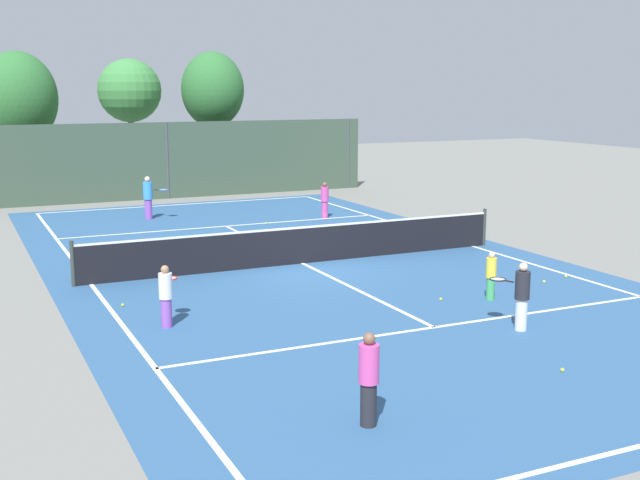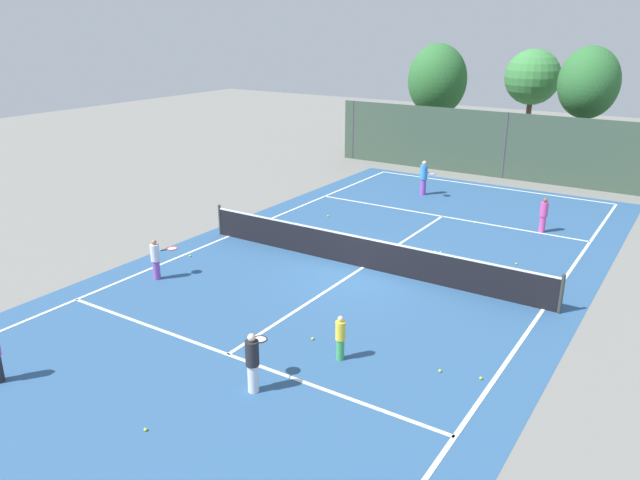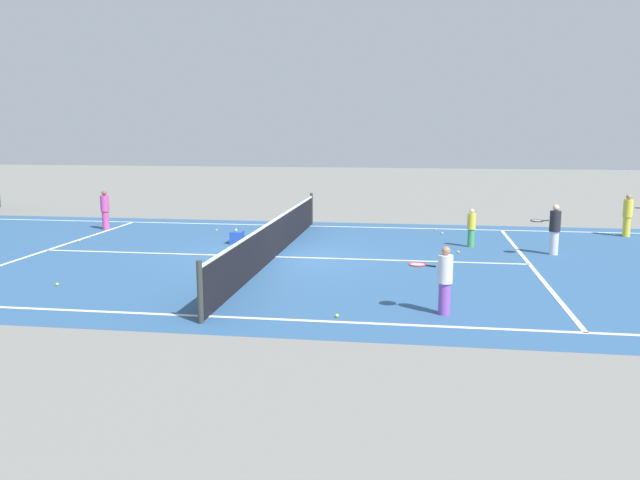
{
  "view_description": "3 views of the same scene",
  "coord_description": "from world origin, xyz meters",
  "px_view_note": "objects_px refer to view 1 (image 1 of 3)",
  "views": [
    {
      "loc": [
        -8.39,
        -19.08,
        4.63
      ],
      "look_at": [
        -1.09,
        -3.47,
        1.33
      ],
      "focal_mm": 44.91,
      "sensor_mm": 36.0,
      "label": 1
    },
    {
      "loc": [
        8.58,
        -15.73,
        7.23
      ],
      "look_at": [
        -1.23,
        -0.6,
        0.86
      ],
      "focal_mm": 34.58,
      "sensor_mm": 36.0,
      "label": 2
    },
    {
      "loc": [
        -16.18,
        -3.61,
        3.29
      ],
      "look_at": [
        -1.37,
        -1.39,
        0.72
      ],
      "focal_mm": 36.35,
      "sensor_mm": 36.0,
      "label": 3
    }
  ],
  "objects_px": {
    "player_3": "(521,295)",
    "tennis_ball_0": "(562,370)",
    "player_0": "(148,197)",
    "player_2": "(166,295)",
    "tennis_ball_3": "(566,276)",
    "player_6": "(325,200)",
    "tennis_ball_8": "(266,223)",
    "player_1": "(369,378)",
    "tennis_ball_5": "(544,282)",
    "tennis_ball_2": "(380,234)",
    "tennis_ball_7": "(123,305)",
    "tennis_ball_6": "(341,249)",
    "tennis_ball_1": "(441,299)",
    "ball_crate": "(338,241)",
    "tennis_ball_4": "(130,248)",
    "player_4": "(491,275)"
  },
  "relations": [
    {
      "from": "tennis_ball_6",
      "to": "player_1",
      "type": "bearing_deg",
      "value": -114.73
    },
    {
      "from": "player_2",
      "to": "tennis_ball_5",
      "type": "height_order",
      "value": "player_2"
    },
    {
      "from": "tennis_ball_1",
      "to": "player_0",
      "type": "bearing_deg",
      "value": 103.26
    },
    {
      "from": "ball_crate",
      "to": "player_4",
      "type": "bearing_deg",
      "value": -86.05
    },
    {
      "from": "player_1",
      "to": "player_6",
      "type": "relative_size",
      "value": 1.04
    },
    {
      "from": "tennis_ball_7",
      "to": "tennis_ball_5",
      "type": "bearing_deg",
      "value": -12.74
    },
    {
      "from": "player_4",
      "to": "tennis_ball_0",
      "type": "distance_m",
      "value": 4.59
    },
    {
      "from": "player_3",
      "to": "player_6",
      "type": "height_order",
      "value": "player_3"
    },
    {
      "from": "player_6",
      "to": "tennis_ball_2",
      "type": "height_order",
      "value": "player_6"
    },
    {
      "from": "player_6",
      "to": "tennis_ball_8",
      "type": "height_order",
      "value": "player_6"
    },
    {
      "from": "tennis_ball_3",
      "to": "player_2",
      "type": "bearing_deg",
      "value": 179.31
    },
    {
      "from": "tennis_ball_7",
      "to": "tennis_ball_3",
      "type": "bearing_deg",
      "value": -10.68
    },
    {
      "from": "player_0",
      "to": "tennis_ball_8",
      "type": "relative_size",
      "value": 23.14
    },
    {
      "from": "player_3",
      "to": "player_1",
      "type": "bearing_deg",
      "value": -150.68
    },
    {
      "from": "player_6",
      "to": "tennis_ball_8",
      "type": "relative_size",
      "value": 19.59
    },
    {
      "from": "player_6",
      "to": "tennis_ball_3",
      "type": "relative_size",
      "value": 19.59
    },
    {
      "from": "player_1",
      "to": "tennis_ball_8",
      "type": "relative_size",
      "value": 20.4
    },
    {
      "from": "player_1",
      "to": "player_2",
      "type": "distance_m",
      "value": 5.94
    },
    {
      "from": "player_3",
      "to": "tennis_ball_7",
      "type": "bearing_deg",
      "value": 143.28
    },
    {
      "from": "tennis_ball_4",
      "to": "player_4",
      "type": "bearing_deg",
      "value": -56.32
    },
    {
      "from": "tennis_ball_2",
      "to": "tennis_ball_5",
      "type": "bearing_deg",
      "value": -86.48
    },
    {
      "from": "player_0",
      "to": "player_1",
      "type": "xyz_separation_m",
      "value": [
        -1.37,
        -18.92,
        -0.1
      ]
    },
    {
      "from": "player_3",
      "to": "tennis_ball_0",
      "type": "bearing_deg",
      "value": -111.57
    },
    {
      "from": "player_2",
      "to": "tennis_ball_2",
      "type": "xyz_separation_m",
      "value": [
        8.67,
        6.95,
        -0.62
      ]
    },
    {
      "from": "player_1",
      "to": "tennis_ball_0",
      "type": "distance_m",
      "value": 4.02
    },
    {
      "from": "player_4",
      "to": "tennis_ball_6",
      "type": "relative_size",
      "value": 16.46
    },
    {
      "from": "player_3",
      "to": "tennis_ball_7",
      "type": "relative_size",
      "value": 20.25
    },
    {
      "from": "ball_crate",
      "to": "tennis_ball_3",
      "type": "bearing_deg",
      "value": -59.2
    },
    {
      "from": "player_1",
      "to": "ball_crate",
      "type": "distance_m",
      "value": 12.56
    },
    {
      "from": "ball_crate",
      "to": "tennis_ball_1",
      "type": "bearing_deg",
      "value": -95.11
    },
    {
      "from": "player_6",
      "to": "tennis_ball_1",
      "type": "bearing_deg",
      "value": -102.61
    },
    {
      "from": "player_1",
      "to": "tennis_ball_5",
      "type": "distance_m",
      "value": 9.51
    },
    {
      "from": "player_0",
      "to": "tennis_ball_0",
      "type": "distance_m",
      "value": 18.59
    },
    {
      "from": "player_6",
      "to": "tennis_ball_1",
      "type": "xyz_separation_m",
      "value": [
        -2.53,
        -11.33,
        -0.63
      ]
    },
    {
      "from": "player_1",
      "to": "tennis_ball_8",
      "type": "height_order",
      "value": "player_1"
    },
    {
      "from": "tennis_ball_4",
      "to": "tennis_ball_1",
      "type": "bearing_deg",
      "value": -59.92
    },
    {
      "from": "player_0",
      "to": "tennis_ball_3",
      "type": "relative_size",
      "value": 23.14
    },
    {
      "from": "player_0",
      "to": "player_4",
      "type": "distance_m",
      "value": 14.8
    },
    {
      "from": "tennis_ball_2",
      "to": "tennis_ball_4",
      "type": "distance_m",
      "value": 7.79
    },
    {
      "from": "player_6",
      "to": "ball_crate",
      "type": "height_order",
      "value": "player_6"
    },
    {
      "from": "tennis_ball_8",
      "to": "tennis_ball_7",
      "type": "bearing_deg",
      "value": -127.89
    },
    {
      "from": "tennis_ball_0",
      "to": "tennis_ball_6",
      "type": "relative_size",
      "value": 1.0
    },
    {
      "from": "tennis_ball_6",
      "to": "tennis_ball_8",
      "type": "distance_m",
      "value": 5.08
    },
    {
      "from": "tennis_ball_2",
      "to": "tennis_ball_1",
      "type": "bearing_deg",
      "value": -109.61
    },
    {
      "from": "tennis_ball_5",
      "to": "tennis_ball_8",
      "type": "relative_size",
      "value": 1.0
    },
    {
      "from": "player_2",
      "to": "tennis_ball_3",
      "type": "xyz_separation_m",
      "value": [
        9.97,
        -0.12,
        -0.62
      ]
    },
    {
      "from": "player_3",
      "to": "player_4",
      "type": "height_order",
      "value": "player_3"
    },
    {
      "from": "tennis_ball_5",
      "to": "tennis_ball_6",
      "type": "distance_m",
      "value": 6.2
    },
    {
      "from": "player_0",
      "to": "player_4",
      "type": "relative_size",
      "value": 1.41
    },
    {
      "from": "player_4",
      "to": "player_6",
      "type": "relative_size",
      "value": 0.84
    }
  ]
}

